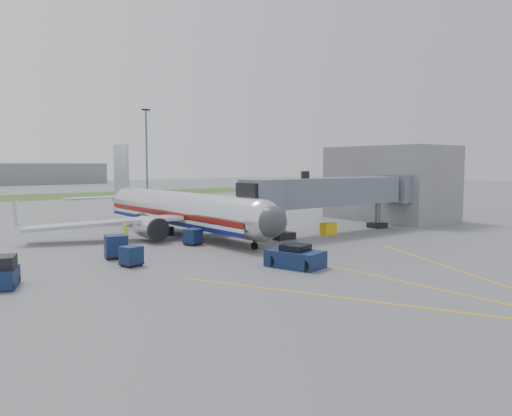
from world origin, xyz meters
TOP-DOWN VIEW (x-y plane):
  - ground at (0.00, 0.00)m, footprint 400.00×400.00m
  - grass_strip at (0.00, 90.00)m, footprint 300.00×25.00m
  - apron_markings at (0.00, -7.40)m, footprint 21.52×50.00m
  - airliner at (0.00, 15.25)m, footprint 32.10×35.67m
  - jet_bridge at (12.86, 5.00)m, footprint 25.30×4.00m
  - terminal at (30.00, 10.00)m, footprint 10.00×16.00m
  - light_mast_right at (25.00, 75.00)m, footprint 2.00×0.44m
  - pushback_tug at (-2.31, -5.87)m, footprint 3.46×4.54m
  - baggage_tug at (-20.61, 0.67)m, footprint 2.38×3.13m
  - baggage_cart_a at (-11.71, 1.93)m, footprint 1.62×1.62m
  - baggage_cart_b at (-3.00, 7.60)m, footprint 1.75×1.75m
  - baggage_cart_c at (-11.35, 5.66)m, footprint 2.12×2.12m
  - belt_loader at (-2.51, 16.04)m, footprint 2.46×4.62m
  - ground_power_cart at (12.15, 4.56)m, footprint 1.66×1.18m
  - ramp_worker at (-7.62, 12.25)m, footprint 0.80×0.65m

SIDE VIEW (x-z plane):
  - ground at x=0.00m, z-range 0.00..0.00m
  - apron_markings at x=0.00m, z-range 0.00..0.01m
  - grass_strip at x=0.00m, z-range 0.00..0.01m
  - belt_loader at x=-2.51m, z-range -0.55..1.63m
  - ground_power_cart at x=12.15m, z-range -0.01..1.26m
  - pushback_tug at x=-2.31m, z-range -0.14..1.54m
  - baggage_cart_a at x=-11.71m, z-range 0.01..1.51m
  - baggage_cart_b at x=-3.00m, z-range 0.01..1.52m
  - baggage_tug at x=-20.61m, z-range -0.11..1.84m
  - ramp_worker at x=-7.62m, z-range 0.00..1.90m
  - baggage_cart_c at x=-11.35m, z-range 0.02..1.89m
  - airliner at x=0.00m, z-range -2.48..7.77m
  - jet_bridge at x=12.86m, z-range 1.02..7.92m
  - terminal at x=30.00m, z-range 0.00..10.00m
  - light_mast_right at x=25.00m, z-range 0.58..20.98m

